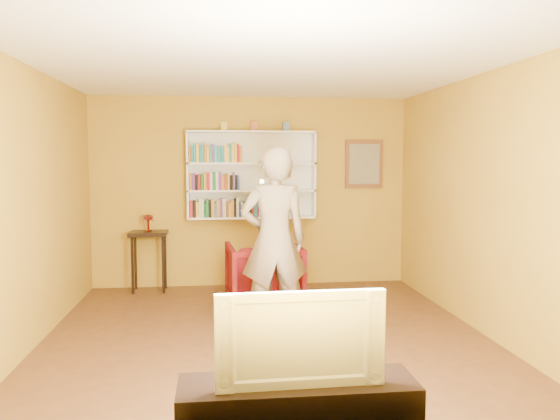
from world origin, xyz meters
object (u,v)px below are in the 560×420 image
Objects in this scene: console_table at (149,242)px; ruby_lustre at (148,219)px; bookshelf at (251,175)px; person at (274,240)px; armchair at (264,276)px; television at (298,335)px.

ruby_lustre is at bearing -63.43° from console_table.
person is at bearing -87.31° from bookshelf.
bookshelf is 1.70m from console_table.
bookshelf reaches higher than console_table.
person reaches higher than armchair.
bookshelf is 1.55m from ruby_lustre.
ruby_lustre is 0.26× the size of armchair.
person is at bearing -52.20° from ruby_lustre.
console_table is at bearing -173.62° from bookshelf.
television is at bearing -72.71° from ruby_lustre.
armchair is (0.07, -1.24, -1.19)m from bookshelf.
ruby_lustre reaches higher than console_table.
television is (-0.03, -4.66, -0.81)m from bookshelf.
ruby_lustre is 0.12× the size of person.
person reaches higher than television.
ruby_lustre is 4.72m from television.
console_table is 2.51m from person.
ruby_lustre is (0.00, -0.00, 0.31)m from console_table.
console_table is 0.94× the size of armchair.
bookshelf is 1.72m from armchair.
television is at bearing 83.92° from armchair.
console_table is 4.71m from television.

